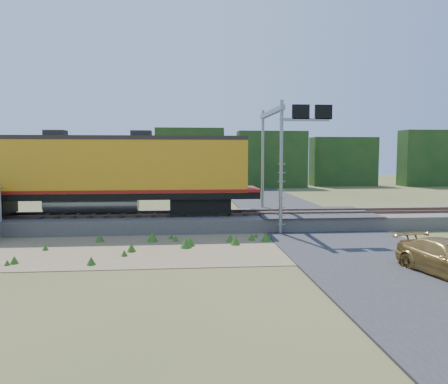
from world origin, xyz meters
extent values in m
plane|color=#475123|center=(0.00, 0.00, 0.00)|extent=(140.00, 140.00, 0.00)
cube|color=slate|center=(0.00, 6.00, 0.40)|extent=(70.00, 5.00, 0.80)
cube|color=brown|center=(0.00, 5.28, 0.88)|extent=(70.00, 0.10, 0.16)
cube|color=brown|center=(0.00, 6.72, 0.88)|extent=(70.00, 0.10, 0.16)
cube|color=#8C7754|center=(-2.00, 0.50, 0.01)|extent=(26.00, 8.00, 0.03)
cube|color=#38383A|center=(7.00, 6.00, 0.83)|extent=(7.00, 5.20, 0.06)
cube|color=#38383A|center=(7.00, 22.00, 0.04)|extent=(7.00, 24.00, 0.08)
cube|color=#173D16|center=(0.00, 38.00, 3.25)|extent=(36.00, 3.00, 6.50)
cube|color=black|center=(0.03, 6.00, 1.40)|extent=(3.52, 2.25, 0.88)
cube|color=black|center=(-6.33, 6.00, 2.02)|extent=(19.58, 2.94, 0.35)
cylinder|color=gray|center=(-6.33, 6.00, 1.55)|extent=(5.38, 1.17, 1.17)
cube|color=orange|center=(-6.33, 6.00, 3.71)|extent=(18.11, 2.84, 3.03)
cube|color=maroon|center=(-6.33, 6.00, 2.31)|extent=(19.58, 2.99, 0.18)
cube|color=#28231E|center=(-6.33, 6.00, 5.34)|extent=(18.11, 2.89, 0.23)
cube|color=#28231E|center=(-8.29, 6.00, 5.57)|extent=(1.17, 0.98, 0.44)
cube|color=#28231E|center=(-3.40, 6.00, 5.57)|extent=(1.17, 0.98, 0.44)
cylinder|color=gray|center=(4.33, 3.20, 3.66)|extent=(0.19, 0.19, 7.32)
cylinder|color=gray|center=(4.33, 8.80, 3.66)|extent=(0.19, 0.19, 7.32)
cube|color=gray|center=(4.33, 6.00, 6.90)|extent=(0.26, 6.20, 0.26)
cube|color=gray|center=(5.59, 3.20, 6.27)|extent=(2.72, 0.16, 0.16)
cube|color=black|center=(5.38, 3.20, 6.69)|extent=(0.94, 0.16, 0.78)
cube|color=black|center=(6.63, 3.20, 6.69)|extent=(0.94, 0.16, 0.78)
camera|label=1|loc=(-0.92, -20.11, 4.43)|focal=35.00mm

